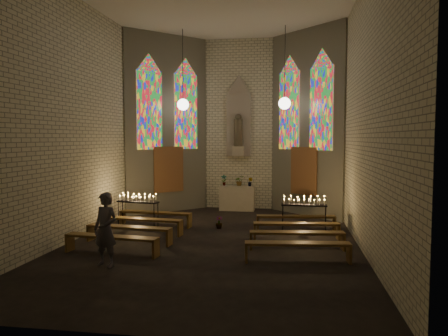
{
  "coord_description": "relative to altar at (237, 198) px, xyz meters",
  "views": [
    {
      "loc": [
        2.15,
        -12.05,
        2.96
      ],
      "look_at": [
        0.13,
        1.09,
        2.03
      ],
      "focal_mm": 35.0,
      "sensor_mm": 36.0,
      "label": 1
    }
  ],
  "objects": [
    {
      "name": "votive_stand_left",
      "position": [
        -2.87,
        -3.73,
        0.4
      ],
      "size": [
        1.47,
        0.6,
        1.05
      ],
      "rotation": [
        0.0,
        0.0,
        -0.18
      ],
      "color": "black",
      "rests_on": "ground"
    },
    {
      "name": "aisle_flower_pot",
      "position": [
        -0.15,
        -3.64,
        -0.3
      ],
      "size": [
        0.22,
        0.22,
        0.39
      ],
      "primitive_type": "imported",
      "rotation": [
        0.0,
        0.0,
        0.01
      ],
      "color": "#4C723F",
      "rests_on": "ground"
    },
    {
      "name": "floor",
      "position": [
        0.0,
        -5.45,
        -0.5
      ],
      "size": [
        12.0,
        12.0,
        0.0
      ],
      "primitive_type": "plane",
      "color": "black",
      "rests_on": "ground"
    },
    {
      "name": "altar",
      "position": [
        0.0,
        0.0,
        0.0
      ],
      "size": [
        1.4,
        0.6,
        1.0
      ],
      "primitive_type": "cube",
      "color": "#B6AD94",
      "rests_on": "ground"
    },
    {
      "name": "pew_left_1",
      "position": [
        -2.33,
        -4.77,
        -0.11
      ],
      "size": [
        2.51,
        0.63,
        0.48
      ],
      "rotation": [
        0.0,
        0.0,
        -0.11
      ],
      "color": "brown",
      "rests_on": "ground"
    },
    {
      "name": "pew_left_2",
      "position": [
        -2.33,
        -5.97,
        -0.11
      ],
      "size": [
        2.51,
        0.63,
        0.48
      ],
      "rotation": [
        0.0,
        0.0,
        -0.11
      ],
      "color": "brown",
      "rests_on": "ground"
    },
    {
      "name": "pew_left_3",
      "position": [
        -2.33,
        -7.17,
        -0.11
      ],
      "size": [
        2.51,
        0.63,
        0.48
      ],
      "rotation": [
        0.0,
        0.0,
        -0.11
      ],
      "color": "brown",
      "rests_on": "ground"
    },
    {
      "name": "visitor",
      "position": [
        -2.04,
        -8.15,
        0.35
      ],
      "size": [
        0.72,
        0.57,
        1.71
      ],
      "primitive_type": "imported",
      "rotation": [
        0.0,
        0.0,
        -0.3
      ],
      "color": "#4F4D58",
      "rests_on": "ground"
    },
    {
      "name": "flower_vase_left",
      "position": [
        -0.55,
        0.03,
        0.72
      ],
      "size": [
        0.27,
        0.21,
        0.44
      ],
      "primitive_type": "imported",
      "rotation": [
        0.0,
        0.0,
        0.27
      ],
      "color": "#4C723F",
      "rests_on": "altar"
    },
    {
      "name": "pew_right_0",
      "position": [
        2.33,
        -3.57,
        -0.11
      ],
      "size": [
        2.51,
        0.63,
        0.48
      ],
      "rotation": [
        0.0,
        0.0,
        0.11
      ],
      "color": "brown",
      "rests_on": "ground"
    },
    {
      "name": "flower_vase_right",
      "position": [
        0.54,
        -0.09,
        0.68
      ],
      "size": [
        0.25,
        0.22,
        0.36
      ],
      "primitive_type": "imported",
      "rotation": [
        0.0,
        0.0,
        -0.4
      ],
      "color": "#4C723F",
      "rests_on": "altar"
    },
    {
      "name": "flower_vase_center",
      "position": [
        0.09,
        0.02,
        0.71
      ],
      "size": [
        0.47,
        0.44,
        0.41
      ],
      "primitive_type": "imported",
      "rotation": [
        0.0,
        0.0,
        0.39
      ],
      "color": "#4C723F",
      "rests_on": "altar"
    },
    {
      "name": "room",
      "position": [
        -0.0,
        -2.08,
        3.22
      ],
      "size": [
        8.22,
        12.43,
        7.0
      ],
      "color": "beige",
      "rests_on": "ground"
    },
    {
      "name": "pew_right_1",
      "position": [
        2.33,
        -4.77,
        -0.11
      ],
      "size": [
        2.51,
        0.63,
        0.48
      ],
      "rotation": [
        0.0,
        0.0,
        0.11
      ],
      "color": "brown",
      "rests_on": "ground"
    },
    {
      "name": "pew_right_3",
      "position": [
        2.33,
        -7.17,
        -0.11
      ],
      "size": [
        2.51,
        0.63,
        0.48
      ],
      "rotation": [
        0.0,
        0.0,
        0.11
      ],
      "color": "brown",
      "rests_on": "ground"
    },
    {
      "name": "votive_stand_right",
      "position": [
        2.58,
        -3.57,
        0.4
      ],
      "size": [
        1.44,
        0.38,
        1.05
      ],
      "rotation": [
        0.0,
        0.0,
        -0.03
      ],
      "color": "black",
      "rests_on": "ground"
    },
    {
      "name": "pew_right_2",
      "position": [
        2.33,
        -5.97,
        -0.11
      ],
      "size": [
        2.51,
        0.63,
        0.48
      ],
      "rotation": [
        0.0,
        0.0,
        0.11
      ],
      "color": "brown",
      "rests_on": "ground"
    },
    {
      "name": "pew_left_0",
      "position": [
        -2.33,
        -3.57,
        -0.11
      ],
      "size": [
        2.51,
        0.63,
        0.48
      ],
      "rotation": [
        0.0,
        0.0,
        -0.11
      ],
      "color": "brown",
      "rests_on": "ground"
    }
  ]
}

